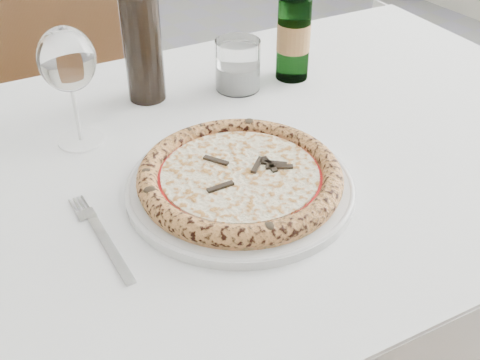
{
  "coord_description": "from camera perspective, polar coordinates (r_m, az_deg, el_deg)",
  "views": [
    {
      "loc": [
        -0.51,
        -0.66,
        1.28
      ],
      "look_at": [
        -0.13,
        -0.07,
        0.78
      ],
      "focal_mm": 45.0,
      "sensor_mm": 36.0,
      "label": 1
    }
  ],
  "objects": [
    {
      "name": "beer_bottle",
      "position": [
        1.17,
        5.14,
        14.08
      ],
      "size": [
        0.06,
        0.06,
        0.25
      ],
      "color": "#305C2F",
      "rests_on": "dining_table"
    },
    {
      "name": "pizza",
      "position": [
        0.87,
        0.0,
        0.34
      ],
      "size": [
        0.3,
        0.3,
        0.03
      ],
      "color": "#E99956",
      "rests_on": "plate"
    },
    {
      "name": "wine_glass",
      "position": [
        0.97,
        -16.08,
        10.69
      ],
      "size": [
        0.09,
        0.09,
        0.2
      ],
      "color": "white",
      "rests_on": "dining_table"
    },
    {
      "name": "chair_far",
      "position": [
        1.73,
        -17.78,
        8.2
      ],
      "size": [
        0.55,
        0.55,
        0.93
      ],
      "color": "brown",
      "rests_on": "floor"
    },
    {
      "name": "wine_bottle",
      "position": [
        1.09,
        -9.28,
        13.23
      ],
      "size": [
        0.07,
        0.07,
        0.28
      ],
      "color": "black",
      "rests_on": "dining_table"
    },
    {
      "name": "dining_table",
      "position": [
        1.0,
        -3.11,
        -2.23
      ],
      "size": [
        1.52,
        0.98,
        0.76
      ],
      "color": "brown",
      "rests_on": "floor"
    },
    {
      "name": "plate",
      "position": [
        0.88,
        -0.0,
        -0.59
      ],
      "size": [
        0.33,
        0.33,
        0.02
      ],
      "color": "silver",
      "rests_on": "dining_table"
    },
    {
      "name": "fork",
      "position": [
        0.82,
        -12.9,
        -5.37
      ],
      "size": [
        0.03,
        0.2,
        0.0
      ],
      "color": "#ACACAC",
      "rests_on": "dining_table"
    },
    {
      "name": "tumbler",
      "position": [
        1.15,
        -0.21,
        10.56
      ],
      "size": [
        0.08,
        0.08,
        0.1
      ],
      "color": "white",
      "rests_on": "dining_table"
    }
  ]
}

